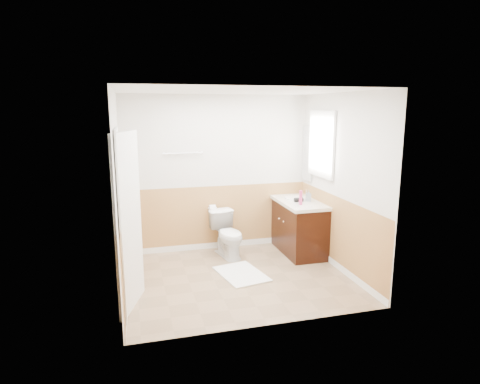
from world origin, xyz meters
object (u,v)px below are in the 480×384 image
object	(u,v)px
lotion_bottle	(301,198)
soap_dispenser	(308,196)
vanity_cabinet	(299,228)
bath_mat	(241,274)
toilet	(228,234)

from	to	relation	value
lotion_bottle	soap_dispenser	xyz separation A→B (m)	(0.22, 0.21, -0.02)
vanity_cabinet	soap_dispenser	world-z (taller)	soap_dispenser
bath_mat	lotion_bottle	distance (m)	1.46
soap_dispenser	toilet	bearing A→B (deg)	171.80
vanity_cabinet	lotion_bottle	world-z (taller)	lotion_bottle
toilet	lotion_bottle	distance (m)	1.26
toilet	bath_mat	world-z (taller)	toilet
toilet	lotion_bottle	size ratio (longest dim) A/B	3.19
bath_mat	soap_dispenser	xyz separation A→B (m)	(1.26, 0.60, 0.93)
vanity_cabinet	lotion_bottle	xyz separation A→B (m)	(-0.10, -0.27, 0.56)
lotion_bottle	soap_dispenser	bearing A→B (deg)	43.06
toilet	lotion_bottle	bearing A→B (deg)	-32.07
toilet	vanity_cabinet	world-z (taller)	vanity_cabinet
bath_mat	lotion_bottle	world-z (taller)	lotion_bottle
toilet	vanity_cabinet	distance (m)	1.14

